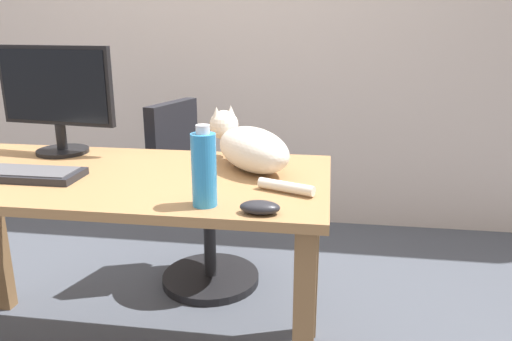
{
  "coord_description": "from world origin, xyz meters",
  "views": [
    {
      "loc": [
        0.74,
        -1.52,
        1.25
      ],
      "look_at": [
        0.52,
        -0.09,
        0.82
      ],
      "focal_mm": 34.51,
      "sensor_mm": 36.0,
      "label": 1
    }
  ],
  "objects_px": {
    "office_chair": "(200,209)",
    "keyboard": "(16,173)",
    "cat": "(249,146)",
    "water_bottle": "(204,169)",
    "computer_mouse": "(260,207)",
    "monitor": "(56,96)"
  },
  "relations": [
    {
      "from": "keyboard",
      "to": "cat",
      "type": "bearing_deg",
      "value": 16.04
    },
    {
      "from": "keyboard",
      "to": "computer_mouse",
      "type": "xyz_separation_m",
      "value": [
        0.85,
        -0.21,
        0.0
      ]
    },
    {
      "from": "monitor",
      "to": "office_chair",
      "type": "bearing_deg",
      "value": 44.76
    },
    {
      "from": "office_chair",
      "to": "keyboard",
      "type": "distance_m",
      "value": 0.95
    },
    {
      "from": "monitor",
      "to": "computer_mouse",
      "type": "relative_size",
      "value": 4.36
    },
    {
      "from": "office_chair",
      "to": "monitor",
      "type": "height_order",
      "value": "monitor"
    },
    {
      "from": "office_chair",
      "to": "keyboard",
      "type": "bearing_deg",
      "value": -118.76
    },
    {
      "from": "monitor",
      "to": "water_bottle",
      "type": "distance_m",
      "value": 0.87
    },
    {
      "from": "computer_mouse",
      "to": "water_bottle",
      "type": "relative_size",
      "value": 0.48
    },
    {
      "from": "office_chair",
      "to": "cat",
      "type": "height_order",
      "value": "cat"
    },
    {
      "from": "water_bottle",
      "to": "keyboard",
      "type": "bearing_deg",
      "value": 166.54
    },
    {
      "from": "office_chair",
      "to": "cat",
      "type": "xyz_separation_m",
      "value": [
        0.34,
        -0.54,
        0.46
      ]
    },
    {
      "from": "cat",
      "to": "water_bottle",
      "type": "relative_size",
      "value": 2.14
    },
    {
      "from": "keyboard",
      "to": "water_bottle",
      "type": "relative_size",
      "value": 1.92
    },
    {
      "from": "cat",
      "to": "water_bottle",
      "type": "bearing_deg",
      "value": -99.72
    },
    {
      "from": "water_bottle",
      "to": "monitor",
      "type": "bearing_deg",
      "value": 145.05
    },
    {
      "from": "monitor",
      "to": "keyboard",
      "type": "height_order",
      "value": "monitor"
    },
    {
      "from": "water_bottle",
      "to": "office_chair",
      "type": "bearing_deg",
      "value": 106.33
    },
    {
      "from": "cat",
      "to": "water_bottle",
      "type": "height_order",
      "value": "water_bottle"
    },
    {
      "from": "office_chair",
      "to": "water_bottle",
      "type": "xyz_separation_m",
      "value": [
        0.27,
        -0.92,
        0.48
      ]
    },
    {
      "from": "office_chair",
      "to": "computer_mouse",
      "type": "distance_m",
      "value": 1.13
    },
    {
      "from": "keyboard",
      "to": "cat",
      "type": "height_order",
      "value": "cat"
    }
  ]
}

